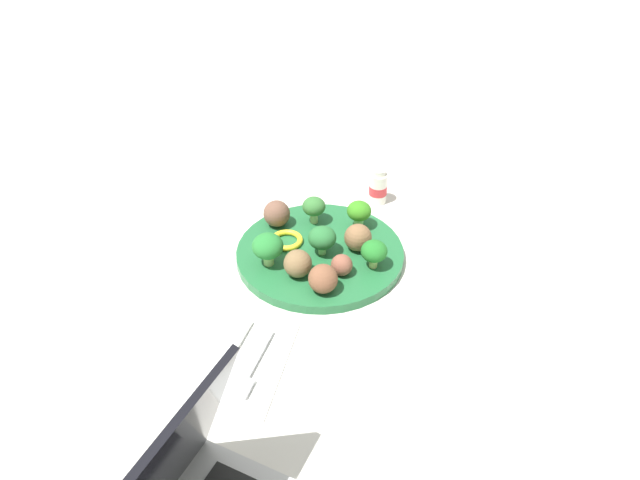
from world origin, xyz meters
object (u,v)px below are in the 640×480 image
object	(u,v)px
meatball_far_rim	(277,214)
yogurt_bottle	(378,188)
fork	(251,365)
knife	(226,360)
broccoli_floret_near_rim	(322,238)
meatball_center	(358,237)
pepper_ring_center	(287,239)
napkin	(241,361)
broccoli_floret_center	(268,247)
broccoli_floret_mid_left	(359,212)
meatball_back_right	(298,264)
broccoli_floret_mid_right	(374,252)
meatball_front_right	(323,279)
meatball_back_left	(342,265)
plate	(320,253)
broccoli_floret_far_rim	(314,207)

from	to	relation	value
meatball_far_rim	yogurt_bottle	distance (m)	0.21
fork	knife	size ratio (longest dim) A/B	0.83
broccoli_floret_near_rim	meatball_center	bearing A→B (deg)	121.49
pepper_ring_center	napkin	xyz separation A→B (m)	(0.26, 0.04, -0.02)
broccoli_floret_center	yogurt_bottle	bearing A→B (deg)	157.10
knife	yogurt_bottle	size ratio (longest dim) A/B	2.09
broccoli_floret_near_rim	meatball_center	distance (m)	0.06
broccoli_floret_mid_left	meatball_back_right	world-z (taller)	broccoli_floret_mid_left
broccoli_floret_center	meatball_far_rim	xyz separation A→B (m)	(-0.11, -0.03, -0.01)
knife	yogurt_bottle	xyz separation A→B (m)	(-0.46, 0.09, 0.02)
broccoli_floret_mid_right	yogurt_bottle	world-z (taller)	yogurt_bottle
broccoli_floret_mid_left	meatball_far_rim	xyz separation A→B (m)	(0.04, -0.14, -0.01)
meatball_center	fork	xyz separation A→B (m)	(0.28, -0.06, -0.03)
napkin	meatball_center	bearing A→B (deg)	163.66
meatball_far_rim	yogurt_bottle	xyz separation A→B (m)	(-0.16, 0.14, -0.01)
meatball_front_right	napkin	distance (m)	0.18
broccoli_floret_mid_right	meatball_back_left	distance (m)	0.06
pepper_ring_center	meatball_back_left	bearing A→B (deg)	65.99
broccoli_floret_mid_right	pepper_ring_center	distance (m)	0.16
plate	broccoli_floret_near_rim	world-z (taller)	broccoli_floret_near_rim
knife	broccoli_floret_mid_left	bearing A→B (deg)	166.65
pepper_ring_center	fork	xyz separation A→B (m)	(0.26, 0.05, -0.01)
meatball_front_right	yogurt_bottle	xyz separation A→B (m)	(-0.29, 0.01, -0.01)
meatball_back_right	napkin	world-z (taller)	meatball_back_right
meatball_back_right	knife	world-z (taller)	meatball_back_right
broccoli_floret_far_rim	fork	xyz separation A→B (m)	(0.33, 0.03, -0.04)
broccoli_floret_mid_left	knife	world-z (taller)	broccoli_floret_mid_left
meatball_back_right	meatball_far_rim	world-z (taller)	meatball_far_rim
broccoli_floret_mid_right	meatball_far_rim	size ratio (longest dim) A/B	1.02
yogurt_bottle	meatball_center	bearing A→B (deg)	3.98
broccoli_floret_far_rim	pepper_ring_center	bearing A→B (deg)	-18.52
broccoli_floret_near_rim	yogurt_bottle	xyz separation A→B (m)	(-0.21, 0.04, -0.02)
broccoli_floret_mid_right	meatball_far_rim	xyz separation A→B (m)	(-0.06, -0.19, -0.01)
meatball_center	meatball_far_rim	bearing A→B (deg)	-97.26
plate	meatball_front_right	world-z (taller)	meatball_front_right
knife	yogurt_bottle	distance (m)	0.47
meatball_far_rim	fork	distance (m)	0.32
plate	fork	bearing A→B (deg)	-1.23
meatball_front_right	meatball_back_right	world-z (taller)	same
fork	plate	bearing A→B (deg)	178.77
broccoli_floret_far_rim	meatball_back_right	xyz separation A→B (m)	(0.15, 0.03, -0.01)
napkin	fork	distance (m)	0.02
broccoli_floret_near_rim	meatball_back_right	xyz separation A→B (m)	(0.07, -0.02, -0.01)
broccoli_floret_far_rim	meatball_front_right	world-z (taller)	broccoli_floret_far_rim
napkin	meatball_far_rim	bearing A→B (deg)	-166.43
broccoli_floret_mid_left	meatball_front_right	xyz separation A→B (m)	(0.18, -0.00, -0.01)
plate	fork	distance (m)	0.26
pepper_ring_center	napkin	size ratio (longest dim) A/B	0.33
plate	broccoli_floret_mid_left	xyz separation A→B (m)	(-0.09, 0.04, 0.04)
meatball_back_left	knife	size ratio (longest dim) A/B	0.24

